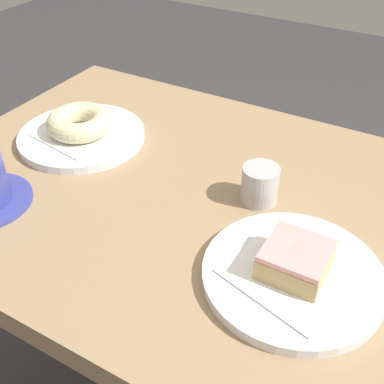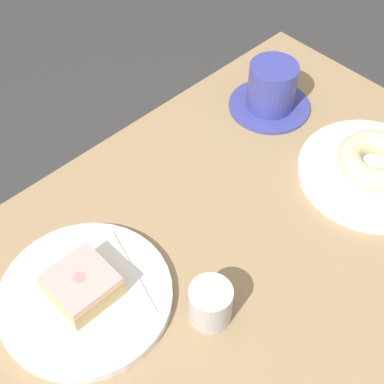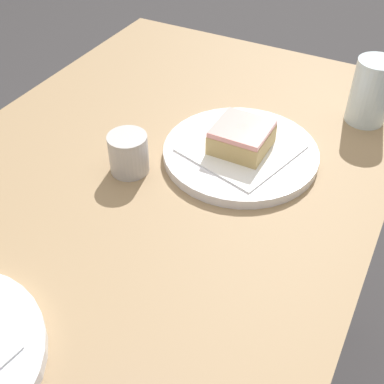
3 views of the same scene
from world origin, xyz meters
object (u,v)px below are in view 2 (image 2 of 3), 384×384
object	(u,v)px
plate_sugar_ring	(371,173)
sugar_jar	(210,304)
donut_glazed_square	(82,285)
coffee_cup	(272,89)
donut_sugar_ring	(376,160)
plate_glazed_square	(85,296)

from	to	relation	value
plate_sugar_ring	sugar_jar	distance (m)	0.36
donut_glazed_square	coffee_cup	size ratio (longest dim) A/B	0.55
donut_glazed_square	sugar_jar	size ratio (longest dim) A/B	1.34
coffee_cup	sugar_jar	xyz separation A→B (m)	(0.37, 0.22, -0.01)
donut_glazed_square	donut_sugar_ring	bearing A→B (deg)	163.61
sugar_jar	donut_sugar_ring	bearing A→B (deg)	179.30
plate_sugar_ring	plate_glazed_square	size ratio (longest dim) A/B	0.99
donut_sugar_ring	coffee_cup	size ratio (longest dim) A/B	0.83
plate_sugar_ring	donut_sugar_ring	xyz separation A→B (m)	(0.00, 0.00, 0.03)
coffee_cup	donut_glazed_square	bearing A→B (deg)	10.28
plate_sugar_ring	donut_glazed_square	size ratio (longest dim) A/B	2.91
plate_sugar_ring	sugar_jar	xyz separation A→B (m)	(0.36, -0.00, 0.02)
plate_glazed_square	coffee_cup	bearing A→B (deg)	-169.72
donut_sugar_ring	coffee_cup	distance (m)	0.22
sugar_jar	coffee_cup	bearing A→B (deg)	-149.40
donut_glazed_square	sugar_jar	bearing A→B (deg)	128.32
plate_sugar_ring	coffee_cup	size ratio (longest dim) A/B	1.60
plate_glazed_square	coffee_cup	size ratio (longest dim) A/B	1.62
coffee_cup	sugar_jar	bearing A→B (deg)	30.60
plate_glazed_square	sugar_jar	distance (m)	0.17
plate_sugar_ring	donut_glazed_square	bearing A→B (deg)	-16.39
donut_glazed_square	sugar_jar	world-z (taller)	sugar_jar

